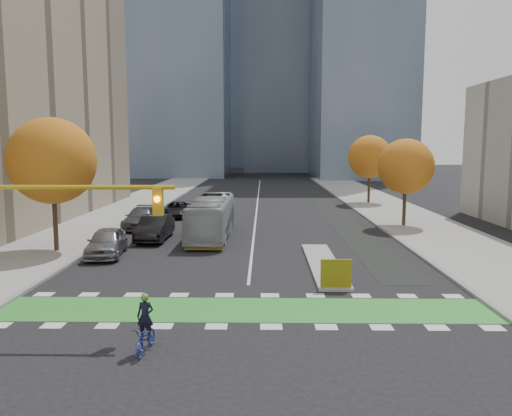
{
  "coord_description": "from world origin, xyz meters",
  "views": [
    {
      "loc": [
        0.72,
        -17.84,
        6.58
      ],
      "look_at": [
        0.28,
        10.34,
        3.0
      ],
      "focal_mm": 35.0,
      "sensor_mm": 36.0,
      "label": 1
    }
  ],
  "objects_px": {
    "bus": "(212,217)",
    "parked_car_c": "(141,218)",
    "parked_car_b": "(155,228)",
    "hazard_board": "(336,273)",
    "tree_east_far": "(370,157)",
    "parked_car_a": "(107,242)",
    "parked_car_d": "(177,210)",
    "tree_west": "(52,161)",
    "tree_east_near": "(406,167)",
    "traffic_signal_west": "(20,217)",
    "cyclist": "(146,333)"
  },
  "relations": [
    {
      "from": "parked_car_b",
      "to": "tree_east_far",
      "type": "bearing_deg",
      "value": 49.1
    },
    {
      "from": "tree_east_far",
      "to": "bus",
      "type": "xyz_separation_m",
      "value": [
        -15.5,
        -20.69,
        -3.77
      ]
    },
    {
      "from": "bus",
      "to": "parked_car_b",
      "type": "relative_size",
      "value": 2.02
    },
    {
      "from": "parked_car_a",
      "to": "tree_west",
      "type": "bearing_deg",
      "value": 159.49
    },
    {
      "from": "cyclist",
      "to": "bus",
      "type": "distance_m",
      "value": 19.99
    },
    {
      "from": "cyclist",
      "to": "parked_car_d",
      "type": "distance_m",
      "value": 30.28
    },
    {
      "from": "bus",
      "to": "parked_car_c",
      "type": "relative_size",
      "value": 1.91
    },
    {
      "from": "tree_east_far",
      "to": "parked_car_b",
      "type": "relative_size",
      "value": 1.47
    },
    {
      "from": "parked_car_b",
      "to": "tree_west",
      "type": "bearing_deg",
      "value": -140.41
    },
    {
      "from": "tree_west",
      "to": "bus",
      "type": "height_order",
      "value": "tree_west"
    },
    {
      "from": "parked_car_c",
      "to": "parked_car_d",
      "type": "height_order",
      "value": "parked_car_c"
    },
    {
      "from": "hazard_board",
      "to": "parked_car_a",
      "type": "height_order",
      "value": "parked_car_a"
    },
    {
      "from": "hazard_board",
      "to": "tree_east_near",
      "type": "distance_m",
      "value": 19.93
    },
    {
      "from": "tree_east_near",
      "to": "traffic_signal_west",
      "type": "relative_size",
      "value": 0.83
    },
    {
      "from": "parked_car_b",
      "to": "parked_car_d",
      "type": "height_order",
      "value": "parked_car_b"
    },
    {
      "from": "hazard_board",
      "to": "parked_car_d",
      "type": "xyz_separation_m",
      "value": [
        -11.24,
        23.12,
        -0.12
      ]
    },
    {
      "from": "tree_west",
      "to": "parked_car_d",
      "type": "height_order",
      "value": "tree_west"
    },
    {
      "from": "parked_car_b",
      "to": "parked_car_c",
      "type": "xyz_separation_m",
      "value": [
        -2.16,
        5.0,
        -0.06
      ]
    },
    {
      "from": "tree_east_near",
      "to": "cyclist",
      "type": "height_order",
      "value": "tree_east_near"
    },
    {
      "from": "parked_car_b",
      "to": "parked_car_c",
      "type": "relative_size",
      "value": 0.94
    },
    {
      "from": "hazard_board",
      "to": "traffic_signal_west",
      "type": "xyz_separation_m",
      "value": [
        -11.93,
        -4.71,
        3.23
      ]
    },
    {
      "from": "hazard_board",
      "to": "parked_car_c",
      "type": "bearing_deg",
      "value": 127.45
    },
    {
      "from": "parked_car_c",
      "to": "traffic_signal_west",
      "type": "bearing_deg",
      "value": -87.92
    },
    {
      "from": "tree_west",
      "to": "parked_car_a",
      "type": "xyz_separation_m",
      "value": [
        3.36,
        -0.83,
        -4.79
      ]
    },
    {
      "from": "parked_car_a",
      "to": "parked_car_d",
      "type": "bearing_deg",
      "value": 78.39
    },
    {
      "from": "tree_east_near",
      "to": "parked_car_b",
      "type": "xyz_separation_m",
      "value": [
        -18.84,
        -5.83,
        -4.0
      ]
    },
    {
      "from": "tree_west",
      "to": "bus",
      "type": "distance_m",
      "value": 11.24
    },
    {
      "from": "cyclist",
      "to": "parked_car_d",
      "type": "relative_size",
      "value": 0.39
    },
    {
      "from": "tree_east_far",
      "to": "hazard_board",
      "type": "bearing_deg",
      "value": -104.12
    },
    {
      "from": "tree_east_near",
      "to": "hazard_board",
      "type": "bearing_deg",
      "value": -114.2
    },
    {
      "from": "tree_east_near",
      "to": "tree_east_far",
      "type": "xyz_separation_m",
      "value": [
        0.5,
        16.0,
        0.38
      ]
    },
    {
      "from": "parked_car_c",
      "to": "parked_car_d",
      "type": "distance_m",
      "value": 6.4
    },
    {
      "from": "hazard_board",
      "to": "parked_car_d",
      "type": "distance_m",
      "value": 25.71
    },
    {
      "from": "bus",
      "to": "parked_car_c",
      "type": "bearing_deg",
      "value": 147.73
    },
    {
      "from": "bus",
      "to": "parked_car_b",
      "type": "height_order",
      "value": "bus"
    },
    {
      "from": "hazard_board",
      "to": "parked_car_b",
      "type": "xyz_separation_m",
      "value": [
        -10.84,
        11.97,
        0.06
      ]
    },
    {
      "from": "traffic_signal_west",
      "to": "parked_car_b",
      "type": "distance_m",
      "value": 17.02
    },
    {
      "from": "hazard_board",
      "to": "bus",
      "type": "height_order",
      "value": "bus"
    },
    {
      "from": "tree_east_far",
      "to": "cyclist",
      "type": "bearing_deg",
      "value": -110.91
    },
    {
      "from": "tree_west",
      "to": "parked_car_d",
      "type": "bearing_deg",
      "value": 72.73
    },
    {
      "from": "hazard_board",
      "to": "tree_east_near",
      "type": "bearing_deg",
      "value": 65.8
    },
    {
      "from": "parked_car_b",
      "to": "hazard_board",
      "type": "bearing_deg",
      "value": -47.2
    },
    {
      "from": "parked_car_a",
      "to": "parked_car_c",
      "type": "xyz_separation_m",
      "value": [
        -0.36,
        10.0,
        -0.03
      ]
    },
    {
      "from": "traffic_signal_west",
      "to": "cyclist",
      "type": "height_order",
      "value": "traffic_signal_west"
    },
    {
      "from": "traffic_signal_west",
      "to": "parked_car_c",
      "type": "distance_m",
      "value": 21.95
    },
    {
      "from": "bus",
      "to": "traffic_signal_west",
      "type": "bearing_deg",
      "value": -104.97
    },
    {
      "from": "cyclist",
      "to": "parked_car_d",
      "type": "bearing_deg",
      "value": 103.8
    },
    {
      "from": "tree_east_far",
      "to": "parked_car_a",
      "type": "relative_size",
      "value": 1.57
    },
    {
      "from": "tree_west",
      "to": "parked_car_a",
      "type": "relative_size",
      "value": 1.69
    },
    {
      "from": "parked_car_b",
      "to": "parked_car_d",
      "type": "distance_m",
      "value": 11.16
    }
  ]
}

